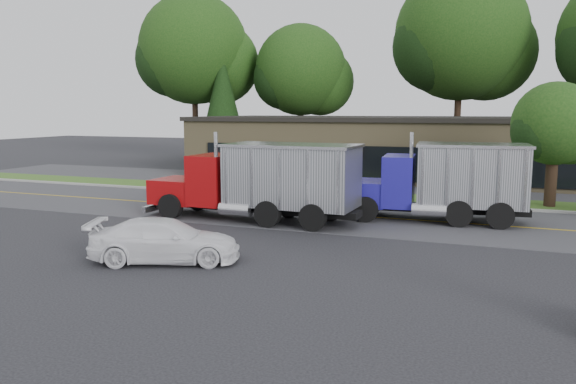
# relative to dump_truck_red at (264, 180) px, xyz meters

# --- Properties ---
(ground) EXTENTS (140.00, 140.00, 0.00)m
(ground) POSITION_rel_dump_truck_red_xyz_m (1.87, -6.49, -1.81)
(ground) COLOR #38383D
(ground) RESTS_ON ground
(road) EXTENTS (60.00, 8.00, 0.02)m
(road) POSITION_rel_dump_truck_red_xyz_m (1.87, 2.51, -1.81)
(road) COLOR #59595E
(road) RESTS_ON ground
(center_line) EXTENTS (60.00, 0.12, 0.01)m
(center_line) POSITION_rel_dump_truck_red_xyz_m (1.87, 2.51, -1.81)
(center_line) COLOR gold
(center_line) RESTS_ON ground
(curb) EXTENTS (60.00, 0.30, 0.12)m
(curb) POSITION_rel_dump_truck_red_xyz_m (1.87, 6.71, -1.81)
(curb) COLOR #9E9E99
(curb) RESTS_ON ground
(grass_verge) EXTENTS (60.00, 3.40, 0.03)m
(grass_verge) POSITION_rel_dump_truck_red_xyz_m (1.87, 8.51, -1.81)
(grass_verge) COLOR #3C6322
(grass_verge) RESTS_ON ground
(far_parking) EXTENTS (60.00, 7.00, 0.02)m
(far_parking) POSITION_rel_dump_truck_red_xyz_m (1.87, 13.51, -1.81)
(far_parking) COLOR #59595E
(far_parking) RESTS_ON ground
(strip_mall) EXTENTS (32.00, 12.00, 4.00)m
(strip_mall) POSITION_rel_dump_truck_red_xyz_m (3.87, 19.51, 0.19)
(strip_mall) COLOR #917F59
(strip_mall) RESTS_ON ground
(tree_far_a) EXTENTS (10.96, 10.32, 15.64)m
(tree_far_a) POSITION_rel_dump_truck_red_xyz_m (-17.96, 25.64, 8.17)
(tree_far_a) COLOR #382619
(tree_far_a) RESTS_ON ground
(tree_far_b) EXTENTS (8.82, 8.31, 12.59)m
(tree_far_b) POSITION_rel_dump_truck_red_xyz_m (-8.00, 27.61, 6.22)
(tree_far_b) COLOR #382619
(tree_far_b) RESTS_ON ground
(tree_far_c) EXTENTS (11.45, 10.78, 16.34)m
(tree_far_c) POSITION_rel_dump_truck_red_xyz_m (6.04, 27.65, 8.62)
(tree_far_c) COLOR #382619
(tree_far_c) RESTS_ON ground
(evergreen_left) EXTENTS (4.47, 4.47, 10.15)m
(evergreen_left) POSITION_rel_dump_truck_red_xyz_m (-14.13, 23.51, 3.77)
(evergreen_left) COLOR #382619
(evergreen_left) RESTS_ON ground
(tree_verge) EXTENTS (4.33, 4.07, 6.17)m
(tree_verge) POSITION_rel_dump_truck_red_xyz_m (11.93, 8.56, 2.12)
(tree_verge) COLOR #382619
(tree_verge) RESTS_ON ground
(dump_truck_red) EXTENTS (9.60, 2.93, 3.36)m
(dump_truck_red) POSITION_rel_dump_truck_red_xyz_m (0.00, 0.00, 0.00)
(dump_truck_red) COLOR black
(dump_truck_red) RESTS_ON ground
(dump_truck_blue) EXTENTS (7.87, 3.29, 3.36)m
(dump_truck_blue) POSITION_rel_dump_truck_red_xyz_m (7.30, 2.77, -0.01)
(dump_truck_blue) COLOR black
(dump_truck_blue) RESTS_ON ground
(rally_car) EXTENTS (5.09, 3.49, 1.37)m
(rally_car) POSITION_rel_dump_truck_red_xyz_m (-0.33, -7.14, -1.13)
(rally_car) COLOR white
(rally_car) RESTS_ON ground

